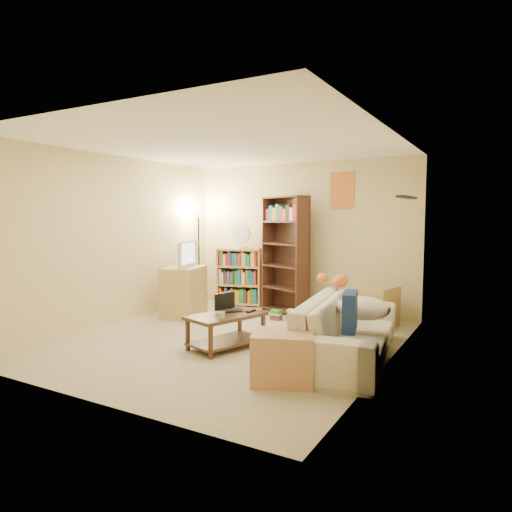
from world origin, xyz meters
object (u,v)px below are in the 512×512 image
mug (221,316)px  desk_fan (241,236)px  sofa (347,329)px  tall_bookshelf (285,252)px  short_bookshelf (240,277)px  floor_lamp (199,230)px  coffee_table (226,326)px  end_cabinet (283,357)px  tv_stand (184,292)px  side_table (376,306)px  laptop (232,311)px  tabby_cat (337,280)px  television (183,254)px

mug → desk_fan: desk_fan is taller
sofa → tall_bookshelf: size_ratio=1.24×
sofa → short_bookshelf: bearing=44.6°
floor_lamp → tall_bookshelf: bearing=4.4°
coffee_table → short_bookshelf: bearing=134.9°
tall_bookshelf → end_cabinet: tall_bookshelf is taller
coffee_table → tv_stand: tv_stand is taller
sofa → short_bookshelf: (-2.65, 2.01, 0.18)m
mug → side_table: bearing=62.1°
sofa → desk_fan: (-2.59, 1.96, 0.93)m
sofa → end_cabinet: sofa is taller
tall_bookshelf → laptop: bearing=-59.8°
coffee_table → desk_fan: (-1.19, 2.31, 0.99)m
tall_bookshelf → desk_fan: tall_bookshelf is taller
short_bookshelf → floor_lamp: floor_lamp is taller
sofa → mug: bearing=107.1°
tv_stand → desk_fan: size_ratio=1.72×
tabby_cat → desk_fan: 2.50m
tall_bookshelf → end_cabinet: (1.36, -2.86, -0.77)m
tabby_cat → floor_lamp: floor_lamp is taller
television → tabby_cat: bearing=-104.9°
sofa → tabby_cat: 1.02m
mug → tv_stand: 2.20m
end_cabinet → short_bookshelf: bearing=127.6°
tabby_cat → end_cabinet: size_ratio=0.90×
mug → end_cabinet: mug is taller
desk_fan → side_table: desk_fan is taller
sofa → desk_fan: 3.38m
tabby_cat → laptop: bearing=-132.2°
tall_bookshelf → desk_fan: bearing=-166.1°
coffee_table → television: size_ratio=1.50×
sofa → laptop: (-1.39, -0.25, 0.10)m
short_bookshelf → side_table: size_ratio=1.74×
sofa → short_bookshelf: 3.33m
side_table → end_cabinet: 2.70m
television → end_cabinet: bearing=-139.9°
desk_fan → floor_lamp: (-0.73, -0.27, 0.10)m
coffee_table → end_cabinet: size_ratio=1.80×
sofa → mug: size_ratio=19.11×
side_table → floor_lamp: bearing=179.2°
television → tv_stand: bearing=-0.0°
coffee_table → tall_bookshelf: tall_bookshelf is taller
sofa → floor_lamp: 3.86m
coffee_table → side_table: 2.38m
mug → television: size_ratio=0.18×
coffee_table → television: bearing=160.5°
sofa → laptop: size_ratio=5.79×
tabby_cat → mug: size_ratio=4.24×
tv_stand → end_cabinet: tv_stand is taller
sofa → tabby_cat: tabby_cat is taller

